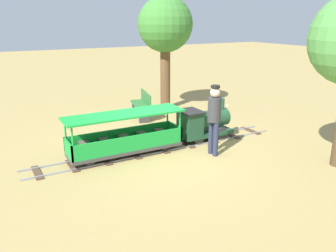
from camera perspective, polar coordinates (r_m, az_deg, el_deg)
The scene contains 7 objects.
ground_plane at distance 8.42m, azimuth -0.53°, elevation -3.66°, with size 60.00×60.00×0.00m, color #A38C51.
track at distance 8.37m, azimuth -1.20°, elevation -3.69°, with size 0.70×6.40×0.04m.
locomotive at distance 8.82m, azimuth 5.77°, elevation 0.54°, with size 0.66×1.45×1.01m.
passenger_car at distance 7.88m, azimuth -7.02°, elevation -2.05°, with size 0.76×2.70×0.97m.
conductor_person at distance 7.81m, azimuth 7.63°, elevation 1.87°, with size 0.30×0.30×1.62m.
park_bench at distance 10.93m, azimuth -4.30°, elevation 3.48°, with size 1.36×0.68×0.82m.
oak_tree_near at distance 11.78m, azimuth -0.47°, elevation 16.07°, with size 1.81×1.81×3.74m.
Camera 1 is at (6.92, -3.76, 3.00)m, focal length 37.03 mm.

